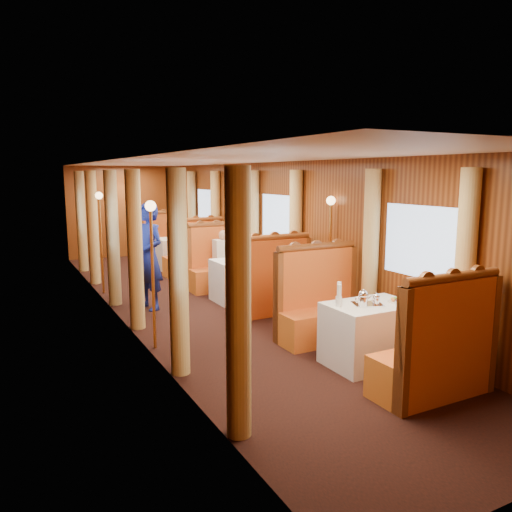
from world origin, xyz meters
TOP-DOWN VIEW (x-y plane):
  - floor at (0.00, 0.00)m, footprint 3.00×12.00m
  - ceiling at (0.00, 0.00)m, footprint 3.00×12.00m
  - wall_far at (0.00, 6.00)m, footprint 3.00×0.01m
  - wall_left at (-1.50, 0.00)m, footprint 0.01×12.00m
  - wall_right at (1.50, 0.00)m, footprint 0.01×12.00m
  - doorway_far at (0.00, 5.97)m, footprint 0.80×0.04m
  - table_near at (0.75, -3.50)m, footprint 1.05×0.72m
  - banquette_near_fwd at (0.75, -4.51)m, footprint 1.30×0.55m
  - banquette_near_aft at (0.75, -2.49)m, footprint 1.30×0.55m
  - table_mid at (0.75, 0.00)m, footprint 1.05×0.72m
  - banquette_mid_fwd at (0.75, -1.01)m, footprint 1.30×0.55m
  - banquette_mid_aft at (0.75, 1.01)m, footprint 1.30×0.55m
  - table_far at (0.75, 3.50)m, footprint 1.05×0.72m
  - banquette_far_fwd at (0.75, 2.49)m, footprint 1.30×0.55m
  - banquette_far_aft at (0.75, 4.51)m, footprint 1.30×0.55m
  - tea_tray at (0.68, -3.51)m, footprint 0.41×0.36m
  - teapot_left at (0.57, -3.57)m, footprint 0.20×0.16m
  - teapot_right at (0.74, -3.59)m, footprint 0.16×0.14m
  - teapot_back at (0.67, -3.45)m, footprint 0.15×0.11m
  - fruit_plate at (1.06, -3.59)m, footprint 0.20×0.20m
  - cup_inboard at (0.33, -3.42)m, footprint 0.08×0.08m
  - cup_outboard at (0.41, -3.31)m, footprint 0.08×0.08m
  - rose_vase_mid at (0.73, 0.00)m, footprint 0.06×0.06m
  - rose_vase_far at (0.75, 3.46)m, footprint 0.06×0.06m
  - window_left_near at (-1.49, -3.50)m, footprint 0.01×1.20m
  - curtain_left_near_a at (-1.38, -4.28)m, footprint 0.22×0.22m
  - curtain_left_near_b at (-1.38, -2.72)m, footprint 0.22×0.22m
  - window_right_near at (1.49, -3.50)m, footprint 0.01×1.20m
  - curtain_right_near_a at (1.38, -4.28)m, footprint 0.22×0.22m
  - curtain_right_near_b at (1.38, -2.72)m, footprint 0.22×0.22m
  - window_left_mid at (-1.49, 0.00)m, footprint 0.01×1.20m
  - curtain_left_mid_a at (-1.38, -0.78)m, footprint 0.22×0.22m
  - curtain_left_mid_b at (-1.38, 0.78)m, footprint 0.22×0.22m
  - window_right_mid at (1.49, 0.00)m, footprint 0.01×1.20m
  - curtain_right_mid_a at (1.38, -0.78)m, footprint 0.22×0.22m
  - curtain_right_mid_b at (1.38, 0.78)m, footprint 0.22×0.22m
  - window_left_far at (-1.49, 3.50)m, footprint 0.01×1.20m
  - curtain_left_far_a at (-1.38, 2.72)m, footprint 0.22×0.22m
  - curtain_left_far_b at (-1.38, 4.28)m, footprint 0.22×0.22m
  - window_right_far at (1.49, 3.50)m, footprint 0.01×1.20m
  - curtain_right_far_a at (1.38, 2.72)m, footprint 0.22×0.22m
  - curtain_right_far_b at (1.38, 4.28)m, footprint 0.22×0.22m
  - sconce_left_fore at (-1.40, -1.75)m, footprint 0.14×0.14m
  - sconce_right_fore at (1.40, -1.75)m, footprint 0.14×0.14m
  - sconce_left_aft at (-1.40, 1.75)m, footprint 0.14×0.14m
  - sconce_right_aft at (1.40, 1.75)m, footprint 0.14×0.14m
  - steward at (-0.92, 0.20)m, footprint 0.64×0.77m
  - passenger at (0.75, 0.79)m, footprint 0.40×0.44m

SIDE VIEW (x-z plane):
  - floor at x=0.00m, z-range -0.01..0.01m
  - table_near at x=0.75m, z-range 0.00..0.75m
  - table_mid at x=0.75m, z-range 0.00..0.75m
  - table_far at x=0.75m, z-range 0.00..0.75m
  - banquette_near_fwd at x=0.75m, z-range -0.25..1.09m
  - banquette_near_aft at x=0.75m, z-range -0.25..1.09m
  - banquette_mid_fwd at x=0.75m, z-range -0.25..1.09m
  - banquette_mid_aft at x=0.75m, z-range -0.25..1.09m
  - banquette_far_fwd at x=0.75m, z-range -0.25..1.09m
  - banquette_far_aft at x=0.75m, z-range -0.25..1.09m
  - passenger at x=0.75m, z-range 0.36..1.12m
  - tea_tray at x=0.68m, z-range 0.75..0.76m
  - fruit_plate at x=1.06m, z-range 0.74..0.80m
  - teapot_right at x=0.74m, z-range 0.75..0.86m
  - teapot_back at x=0.67m, z-range 0.75..0.87m
  - teapot_left at x=0.57m, z-range 0.75..0.90m
  - cup_inboard at x=0.33m, z-range 0.72..0.99m
  - cup_outboard at x=0.41m, z-range 0.72..0.99m
  - steward at x=-0.92m, z-range 0.00..1.82m
  - rose_vase_mid at x=0.73m, z-range 0.75..1.11m
  - rose_vase_far at x=0.75m, z-range 0.75..1.11m
  - doorway_far at x=0.00m, z-range 0.00..2.00m
  - curtain_left_near_a at x=-1.38m, z-range 0.00..2.35m
  - curtain_left_near_b at x=-1.38m, z-range 0.00..2.35m
  - curtain_right_near_a at x=1.38m, z-range 0.00..2.35m
  - curtain_right_near_b at x=1.38m, z-range 0.00..2.35m
  - curtain_left_mid_a at x=-1.38m, z-range 0.00..2.35m
  - curtain_left_mid_b at x=-1.38m, z-range 0.00..2.35m
  - curtain_right_mid_a at x=1.38m, z-range 0.00..2.35m
  - curtain_right_mid_b at x=1.38m, z-range 0.00..2.35m
  - curtain_left_far_a at x=-1.38m, z-range 0.00..2.35m
  - curtain_left_far_b at x=-1.38m, z-range 0.00..2.35m
  - curtain_right_far_a at x=1.38m, z-range 0.00..2.35m
  - curtain_right_far_b at x=1.38m, z-range 0.00..2.35m
  - wall_far at x=0.00m, z-range 0.00..2.50m
  - wall_left at x=-1.50m, z-range 0.00..2.50m
  - wall_right at x=1.50m, z-range 0.00..2.50m
  - sconce_left_fore at x=-1.40m, z-range 0.41..2.36m
  - sconce_right_fore at x=1.40m, z-range 0.41..2.36m
  - sconce_left_aft at x=-1.40m, z-range 0.41..2.36m
  - sconce_right_aft at x=1.40m, z-range 0.41..2.36m
  - window_left_near at x=-1.49m, z-range 1.00..1.90m
  - window_right_near at x=1.49m, z-range 1.00..1.90m
  - window_left_mid at x=-1.49m, z-range 1.00..1.90m
  - window_right_mid at x=1.49m, z-range 1.00..1.90m
  - window_left_far at x=-1.49m, z-range 1.00..1.90m
  - window_right_far at x=1.49m, z-range 1.00..1.90m
  - ceiling at x=0.00m, z-range 2.49..2.51m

